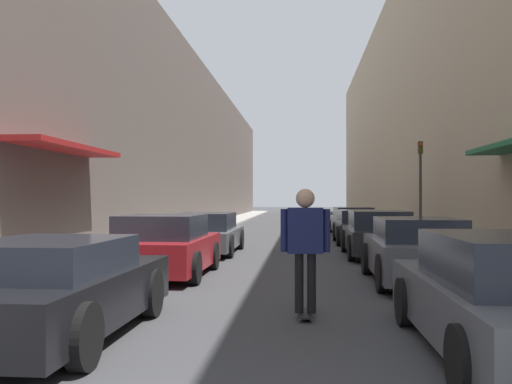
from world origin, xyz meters
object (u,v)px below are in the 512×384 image
at_px(parked_car_left_0, 54,289).
at_px(traffic_light, 420,180).
at_px(parked_car_left_1, 164,247).
at_px(parked_car_left_2, 206,234).
at_px(parked_car_right_3, 361,227).
at_px(parked_car_right_1, 416,251).
at_px(parked_car_right_2, 378,234).
at_px(parked_car_right_4, 353,221).
at_px(skateboarder, 305,238).

relative_size(parked_car_left_0, traffic_light, 1.15).
distance_m(parked_car_left_0, parked_car_left_1, 5.56).
distance_m(parked_car_left_2, parked_car_right_3, 6.66).
relative_size(parked_car_left_1, parked_car_right_1, 0.97).
bearing_deg(parked_car_left_2, parked_car_left_0, -90.41).
bearing_deg(parked_car_left_2, parked_car_right_2, -6.85).
relative_size(parked_car_right_1, parked_car_right_2, 0.97).
relative_size(parked_car_left_1, parked_car_right_4, 0.86).
relative_size(parked_car_left_0, parked_car_left_2, 0.92).
distance_m(parked_car_left_0, traffic_light, 16.25).
distance_m(parked_car_right_4, traffic_light, 6.26).
xyz_separation_m(parked_car_right_3, traffic_light, (2.10, -0.55, 1.75)).
relative_size(parked_car_right_4, skateboarder, 2.45).
distance_m(parked_car_right_1, parked_car_right_4, 15.11).
bearing_deg(parked_car_left_0, skateboarder, 25.49).
xyz_separation_m(parked_car_left_1, parked_car_left_2, (0.06, 5.20, -0.04)).
height_order(parked_car_right_1, skateboarder, skateboarder).
distance_m(parked_car_left_1, skateboarder, 5.15).
distance_m(parked_car_right_1, skateboarder, 4.17).
bearing_deg(traffic_light, parked_car_left_1, -129.84).
bearing_deg(parked_car_left_2, traffic_light, 26.39).
bearing_deg(parked_car_left_0, parked_car_right_2, 62.49).
bearing_deg(parked_car_right_2, traffic_light, 63.81).
bearing_deg(skateboarder, parked_car_left_0, -154.51).
xyz_separation_m(parked_car_left_1, skateboarder, (3.10, -4.08, 0.50)).
bearing_deg(parked_car_left_0, parked_car_right_1, 42.68).
bearing_deg(parked_car_right_1, traffic_light, 78.04).
bearing_deg(parked_car_right_2, skateboarder, -104.08).
bearing_deg(parked_car_left_1, parked_car_right_2, 40.96).
relative_size(parked_car_left_0, skateboarder, 2.26).
distance_m(parked_car_left_0, parked_car_right_2, 11.43).
distance_m(parked_car_left_1, parked_car_left_2, 5.20).
relative_size(parked_car_right_2, skateboarder, 2.25).
bearing_deg(parked_car_right_3, parked_car_left_0, -109.45).
height_order(parked_car_left_2, parked_car_right_4, parked_car_right_4).
distance_m(parked_car_right_4, skateboarder, 18.73).
distance_m(skateboarder, traffic_light, 13.63).
distance_m(parked_car_right_2, skateboarder, 8.93).
xyz_separation_m(parked_car_right_2, parked_car_right_3, (-0.01, 4.79, -0.03)).
bearing_deg(skateboarder, parked_car_right_4, 82.93).
bearing_deg(parked_car_right_3, skateboarder, -99.14).
relative_size(parked_car_left_1, skateboarder, 2.11).
bearing_deg(parked_car_left_0, parked_car_right_3, 70.55).
xyz_separation_m(parked_car_right_1, parked_car_right_2, (-0.09, 5.18, 0.00)).
distance_m(parked_car_left_1, traffic_light, 11.60).
height_order(parked_car_left_2, parked_car_right_3, parked_car_right_3).
relative_size(parked_car_right_1, skateboarder, 2.18).
xyz_separation_m(parked_car_left_0, skateboarder, (3.11, 1.48, 0.54)).
bearing_deg(parked_car_right_4, parked_car_right_1, -90.16).
bearing_deg(parked_car_left_1, parked_car_right_4, 69.57).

